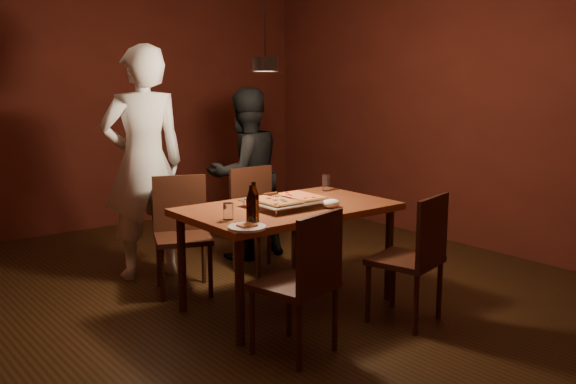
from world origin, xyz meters
TOP-DOWN VIEW (x-y plane):
  - room_shell at (0.00, 0.00)m, footprint 6.00×6.00m
  - dining_table at (0.04, -0.22)m, footprint 1.50×0.90m
  - chair_far_left at (-0.39, 0.59)m, footprint 0.55×0.55m
  - chair_far_right at (0.36, 0.61)m, footprint 0.43×0.43m
  - chair_near_left at (-0.42, -0.96)m, footprint 0.51×0.51m
  - chair_near_right at (0.51, -1.02)m, footprint 0.51×0.51m
  - pizza_tray at (0.02, -0.23)m, footprint 0.59×0.50m
  - pizza_meat at (-0.10, -0.23)m, footprint 0.25×0.38m
  - pizza_cheese at (0.15, -0.22)m, footprint 0.23×0.36m
  - spatula at (0.01, -0.22)m, footprint 0.16×0.26m
  - beer_bottle_a at (-0.50, -0.53)m, footprint 0.07×0.07m
  - beer_bottle_b at (-0.46, -0.50)m, footprint 0.07×0.07m
  - water_glass_left at (-0.54, -0.32)m, footprint 0.07×0.07m
  - water_glass_right at (0.65, 0.07)m, footprint 0.06×0.06m
  - plate_slice at (-0.59, -0.61)m, footprint 0.24×0.24m
  - napkin at (0.24, -0.45)m, footprint 0.15×0.11m
  - diner_white at (-0.46, 1.08)m, footprint 0.76×0.56m
  - diner_dark at (0.53, 1.05)m, footprint 0.76×0.60m
  - pendant_lamp at (0.00, 0.00)m, footprint 0.18×0.18m

SIDE VIEW (x-z plane):
  - chair_far_left at x=-0.39m, z-range 0.29..0.78m
  - chair_far_right at x=0.36m, z-range 0.29..0.78m
  - chair_near_left at x=-0.42m, z-range 0.29..0.78m
  - chair_near_right at x=0.51m, z-range 0.29..0.78m
  - dining_table at x=0.04m, z-range 0.30..1.05m
  - plate_slice at x=-0.59m, z-range 0.75..0.77m
  - pizza_tray at x=0.02m, z-range 0.75..0.80m
  - napkin at x=0.24m, z-range 0.75..0.81m
  - diner_dark at x=0.53m, z-range 0.00..1.56m
  - water_glass_left at x=-0.54m, z-range 0.75..0.86m
  - pizza_meat at x=-0.10m, z-range 0.80..0.82m
  - pizza_cheese at x=0.15m, z-range 0.80..0.82m
  - spatula at x=0.01m, z-range 0.79..0.83m
  - water_glass_right at x=0.65m, z-range 0.75..0.88m
  - beer_bottle_a at x=-0.50m, z-range 0.75..1.00m
  - beer_bottle_b at x=-0.46m, z-range 0.75..1.01m
  - diner_white at x=-0.46m, z-range 0.00..1.92m
  - room_shell at x=0.00m, z-range -1.60..4.40m
  - pendant_lamp at x=0.00m, z-range 1.21..2.31m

